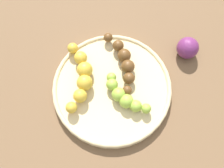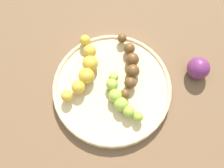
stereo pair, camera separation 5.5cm
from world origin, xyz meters
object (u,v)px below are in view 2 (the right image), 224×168
fruit_bowl (112,88)px  plum_purple (198,68)px  banana_green (120,99)px  banana_overripe (130,65)px  banana_spotted (85,69)px

fruit_bowl → plum_purple: plum_purple is taller
banana_green → banana_overripe: bearing=-138.7°
banana_spotted → plum_purple: bearing=15.5°
banana_overripe → banana_spotted: banana_spotted is taller
fruit_bowl → banana_green: banana_green is taller
fruit_bowl → banana_spotted: bearing=-109.6°
plum_purple → banana_green: bearing=-55.7°
fruit_bowl → banana_overripe: (-0.05, 0.03, 0.02)m
fruit_bowl → plum_purple: 0.20m
banana_green → banana_spotted: bearing=-73.7°
fruit_bowl → banana_green: size_ratio=2.73×
banana_spotted → plum_purple: 0.26m
banana_overripe → fruit_bowl: bearing=-131.5°
banana_green → fruit_bowl: bearing=-94.6°
fruit_bowl → banana_overripe: size_ratio=1.72×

